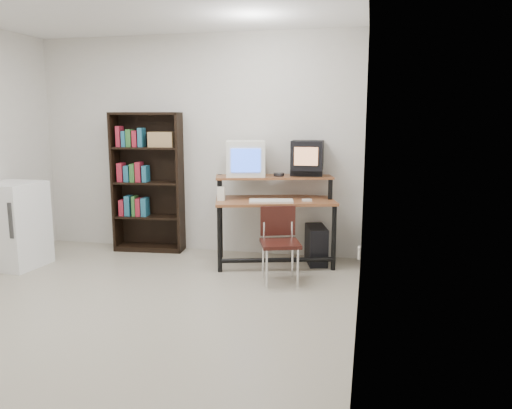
% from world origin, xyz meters
% --- Properties ---
extents(floor, '(4.00, 4.00, 0.01)m').
position_xyz_m(floor, '(0.00, 0.00, -0.01)').
color(floor, '#B5AC96').
rests_on(floor, ground).
extents(back_wall, '(4.00, 0.01, 2.60)m').
position_xyz_m(back_wall, '(0.00, 2.00, 1.30)').
color(back_wall, silver).
rests_on(back_wall, floor).
extents(right_wall, '(0.01, 4.00, 2.60)m').
position_xyz_m(right_wall, '(2.00, 0.00, 1.30)').
color(right_wall, silver).
rests_on(right_wall, floor).
extents(computer_desk, '(1.43, 0.98, 0.98)m').
position_xyz_m(computer_desk, '(1.04, 1.62, 0.70)').
color(computer_desk, brown).
rests_on(computer_desk, floor).
extents(crt_monitor, '(0.52, 0.52, 0.40)m').
position_xyz_m(crt_monitor, '(0.69, 1.68, 1.17)').
color(crt_monitor, white).
rests_on(crt_monitor, computer_desk).
extents(vcr, '(0.38, 0.29, 0.08)m').
position_xyz_m(vcr, '(1.37, 1.85, 1.01)').
color(vcr, black).
rests_on(vcr, computer_desk).
extents(crt_tv, '(0.36, 0.36, 0.33)m').
position_xyz_m(crt_tv, '(1.38, 1.81, 1.21)').
color(crt_tv, black).
rests_on(crt_tv, vcr).
extents(cd_spindle, '(0.16, 0.16, 0.05)m').
position_xyz_m(cd_spindle, '(1.07, 1.69, 0.99)').
color(cd_spindle, '#26262B').
rests_on(cd_spindle, computer_desk).
extents(keyboard, '(0.50, 0.30, 0.03)m').
position_xyz_m(keyboard, '(1.04, 1.43, 0.74)').
color(keyboard, white).
rests_on(keyboard, computer_desk).
extents(mousepad, '(0.26, 0.23, 0.01)m').
position_xyz_m(mousepad, '(1.40, 1.55, 0.72)').
color(mousepad, black).
rests_on(mousepad, computer_desk).
extents(mouse, '(0.11, 0.09, 0.03)m').
position_xyz_m(mouse, '(1.41, 1.56, 0.74)').
color(mouse, white).
rests_on(mouse, mousepad).
extents(desk_speaker, '(0.09, 0.09, 0.17)m').
position_xyz_m(desk_speaker, '(0.49, 1.40, 0.80)').
color(desk_speaker, white).
rests_on(desk_speaker, computer_desk).
extents(pc_tower, '(0.31, 0.49, 0.42)m').
position_xyz_m(pc_tower, '(1.50, 1.73, 0.21)').
color(pc_tower, black).
rests_on(pc_tower, floor).
extents(school_chair, '(0.47, 0.47, 0.75)m').
position_xyz_m(school_chair, '(1.21, 1.01, 0.46)').
color(school_chair, '#33120E').
rests_on(school_chair, floor).
extents(bookshelf, '(0.87, 0.36, 1.69)m').
position_xyz_m(bookshelf, '(-0.58, 1.85, 0.87)').
color(bookshelf, black).
rests_on(bookshelf, floor).
extents(mini_fridge, '(0.59, 0.61, 0.94)m').
position_xyz_m(mini_fridge, '(-1.72, 0.87, 0.47)').
color(mini_fridge, white).
rests_on(mini_fridge, floor).
extents(wall_outlet, '(0.02, 0.08, 0.12)m').
position_xyz_m(wall_outlet, '(1.99, 1.15, 0.30)').
color(wall_outlet, beige).
rests_on(wall_outlet, right_wall).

